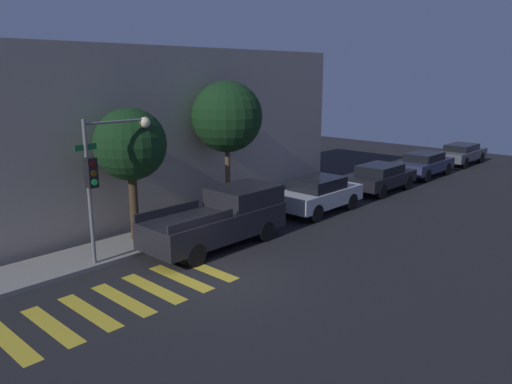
% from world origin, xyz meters
% --- Properties ---
extents(ground_plane, '(60.00, 60.00, 0.00)m').
position_xyz_m(ground_plane, '(0.00, 0.00, 0.00)').
color(ground_plane, black).
extents(sidewalk, '(26.00, 2.09, 0.14)m').
position_xyz_m(sidewalk, '(0.00, 4.24, 0.07)').
color(sidewalk, gray).
rests_on(sidewalk, ground).
extents(building_row, '(26.00, 6.00, 6.95)m').
position_xyz_m(building_row, '(0.00, 8.69, 3.47)').
color(building_row, '#A89E8E').
rests_on(building_row, ground).
extents(crosswalk, '(6.35, 2.60, 0.00)m').
position_xyz_m(crosswalk, '(-2.68, 0.80, 0.00)').
color(crosswalk, gold).
rests_on(crosswalk, ground).
extents(traffic_light_pole, '(2.65, 0.56, 4.62)m').
position_xyz_m(traffic_light_pole, '(-1.46, 3.37, 3.22)').
color(traffic_light_pole, slate).
rests_on(traffic_light_pole, ground).
extents(pickup_truck, '(5.33, 2.01, 1.92)m').
position_xyz_m(pickup_truck, '(2.18, 2.10, 0.98)').
color(pickup_truck, black).
rests_on(pickup_truck, ground).
extents(sedan_near_corner, '(4.20, 1.89, 1.55)m').
position_xyz_m(sedan_near_corner, '(7.94, 2.10, 0.83)').
color(sedan_near_corner, '#B7BABF').
rests_on(sedan_near_corner, ground).
extents(sedan_middle, '(4.32, 1.89, 1.40)m').
position_xyz_m(sedan_middle, '(13.25, 2.10, 0.77)').
color(sedan_middle, black).
rests_on(sedan_middle, ground).
extents(sedan_far_end, '(4.42, 1.79, 1.42)m').
position_xyz_m(sedan_far_end, '(18.33, 2.10, 0.77)').
color(sedan_far_end, '#2D3351').
rests_on(sedan_far_end, ground).
extents(sedan_tail_of_row, '(4.51, 1.77, 1.36)m').
position_xyz_m(sedan_tail_of_row, '(23.91, 2.10, 0.75)').
color(sedan_tail_of_row, '#4C5156').
rests_on(sedan_tail_of_row, ground).
extents(tree_near_corner, '(2.52, 2.52, 4.80)m').
position_xyz_m(tree_near_corner, '(0.24, 4.55, 3.51)').
color(tree_near_corner, '#42301E').
rests_on(tree_near_corner, ground).
extents(tree_midblock, '(2.90, 2.90, 5.65)m').
position_xyz_m(tree_midblock, '(4.85, 4.55, 4.19)').
color(tree_midblock, brown).
rests_on(tree_midblock, ground).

